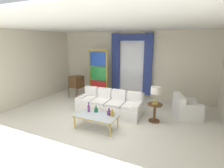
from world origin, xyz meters
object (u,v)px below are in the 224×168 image
at_px(bottle_blue_decanter, 96,110).
at_px(stained_glass_divider, 98,74).
at_px(armchair_white, 186,109).
at_px(round_side_table, 155,111).
at_px(coffee_table, 96,116).
at_px(bottle_amber_squat, 109,113).
at_px(vintage_tv, 76,82).
at_px(table_lamp_brass, 156,91).
at_px(bottle_crystal_tall, 112,114).
at_px(couch_white_long, 110,105).
at_px(bottle_ruby_flask, 89,108).
at_px(peacock_figurine, 100,95).

distance_m(bottle_blue_decanter, stained_glass_divider, 2.97).
xyz_separation_m(armchair_white, round_side_table, (-0.91, -0.76, 0.07)).
bearing_deg(coffee_table, bottle_amber_squat, 30.41).
height_order(vintage_tv, table_lamp_brass, vintage_tv).
distance_m(coffee_table, bottle_crystal_tall, 0.50).
height_order(couch_white_long, round_side_table, couch_white_long).
relative_size(bottle_ruby_flask, peacock_figurine, 0.52).
distance_m(armchair_white, stained_glass_divider, 4.04).
bearing_deg(coffee_table, bottle_blue_decanter, 118.91).
bearing_deg(armchair_white, round_side_table, -140.07).
bearing_deg(bottle_blue_decanter, peacock_figurine, 116.03).
xyz_separation_m(coffee_table, bottle_crystal_tall, (0.46, 0.16, 0.11)).
relative_size(couch_white_long, bottle_crystal_tall, 11.43).
xyz_separation_m(stained_glass_divider, table_lamp_brass, (2.97, -1.61, -0.03)).
relative_size(coffee_table, table_lamp_brass, 2.20).
bearing_deg(round_side_table, bottle_blue_decanter, -149.00).
xyz_separation_m(couch_white_long, coffee_table, (0.12, -1.24, 0.07)).
bearing_deg(bottle_ruby_flask, vintage_tv, 133.03).
bearing_deg(bottle_blue_decanter, stained_glass_divider, 117.60).
bearing_deg(table_lamp_brass, couch_white_long, 178.46).
height_order(coffee_table, armchair_white, armchair_white).
relative_size(bottle_ruby_flask, stained_glass_divider, 0.14).
height_order(bottle_crystal_tall, peacock_figurine, bottle_crystal_tall).
relative_size(bottle_blue_decanter, peacock_figurine, 0.35).
bearing_deg(coffee_table, table_lamp_brass, 38.63).
bearing_deg(couch_white_long, peacock_figurine, 133.46).
xyz_separation_m(bottle_crystal_tall, armchair_white, (1.94, 1.79, -0.19)).
relative_size(vintage_tv, table_lamp_brass, 2.36).
bearing_deg(bottle_blue_decanter, bottle_amber_squat, -3.36).
height_order(bottle_blue_decanter, bottle_crystal_tall, same).
distance_m(bottle_crystal_tall, vintage_tv, 3.53).
relative_size(coffee_table, stained_glass_divider, 0.57).
bearing_deg(bottle_amber_squat, coffee_table, -149.59).
bearing_deg(table_lamp_brass, bottle_amber_squat, -139.31).
bearing_deg(couch_white_long, armchair_white, 15.80).
bearing_deg(vintage_tv, bottle_blue_decanter, -42.96).
distance_m(bottle_blue_decanter, bottle_crystal_tall, 0.59).
relative_size(bottle_amber_squat, peacock_figurine, 0.36).
relative_size(coffee_table, vintage_tv, 0.93).
bearing_deg(armchair_white, couch_white_long, -164.20).
distance_m(bottle_blue_decanter, peacock_figurine, 2.34).
relative_size(bottle_crystal_tall, bottle_ruby_flask, 0.66).
relative_size(coffee_table, bottle_crystal_tall, 6.08).
relative_size(peacock_figurine, round_side_table, 1.01).
xyz_separation_m(coffee_table, peacock_figurine, (-1.15, 2.32, -0.15)).
bearing_deg(round_side_table, vintage_tv, 164.07).
distance_m(bottle_blue_decanter, table_lamp_brass, 1.97).
height_order(bottle_blue_decanter, bottle_amber_squat, bottle_amber_squat).
relative_size(stained_glass_divider, peacock_figurine, 3.67).
relative_size(bottle_ruby_flask, vintage_tv, 0.23).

